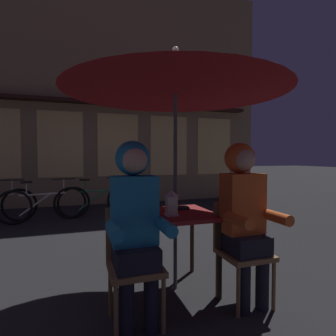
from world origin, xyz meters
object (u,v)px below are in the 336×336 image
(bicycle_third, at_px, (99,200))
(person_right_hooded, at_px, (244,206))
(cafe_table, at_px, (175,223))
(person_left_hooded, at_px, (135,214))
(bicycle_second, at_px, (43,204))
(chair_right, at_px, (240,245))
(book, at_px, (179,208))
(patio_umbrella, at_px, (175,74))
(chair_left, at_px, (134,257))
(lantern, at_px, (171,202))

(bicycle_third, bearing_deg, person_right_hooded, -76.64)
(cafe_table, bearing_deg, person_right_hooded, -41.57)
(person_left_hooded, xyz_separation_m, bicycle_third, (0.01, 3.99, -0.50))
(bicycle_second, height_order, bicycle_third, same)
(chair_right, distance_m, bicycle_third, 4.05)
(person_left_hooded, bearing_deg, chair_right, 3.39)
(person_right_hooded, xyz_separation_m, book, (-0.39, 0.59, -0.09))
(patio_umbrella, distance_m, person_left_hooded, 1.37)
(patio_umbrella, relative_size, chair_left, 2.66)
(chair_left, distance_m, chair_right, 0.96)
(lantern, bearing_deg, chair_left, -147.57)
(patio_umbrella, bearing_deg, bicycle_second, 114.54)
(lantern, relative_size, chair_left, 0.27)
(patio_umbrella, bearing_deg, cafe_table, 0.00)
(patio_umbrella, xyz_separation_m, person_left_hooded, (-0.48, -0.43, -1.21))
(chair_right, bearing_deg, book, 126.12)
(bicycle_third, relative_size, book, 8.37)
(person_right_hooded, bearing_deg, book, 123.38)
(bicycle_second, relative_size, book, 8.28)
(bicycle_third, bearing_deg, lantern, -83.97)
(patio_umbrella, height_order, person_right_hooded, patio_umbrella)
(chair_left, xyz_separation_m, person_right_hooded, (0.96, -0.06, 0.36))
(cafe_table, relative_size, person_left_hooded, 0.53)
(patio_umbrella, distance_m, person_right_hooded, 1.37)
(chair_right, bearing_deg, person_left_hooded, -176.61)
(person_left_hooded, relative_size, book, 7.00)
(lantern, relative_size, bicycle_third, 0.14)
(bicycle_second, bearing_deg, lantern, -67.27)
(chair_right, relative_size, person_left_hooded, 0.62)
(bicycle_second, bearing_deg, bicycle_third, 9.64)
(person_right_hooded, bearing_deg, cafe_table, 138.43)
(bicycle_third, height_order, book, bicycle_third)
(chair_left, distance_m, person_right_hooded, 1.03)
(chair_left, distance_m, bicycle_third, 3.93)
(cafe_table, bearing_deg, patio_umbrella, 0.00)
(chair_left, xyz_separation_m, book, (0.57, 0.53, 0.26))
(person_right_hooded, xyz_separation_m, bicycle_third, (-0.95, 3.99, -0.50))
(person_left_hooded, bearing_deg, person_right_hooded, 0.00)
(cafe_table, bearing_deg, person_left_hooded, -138.43)
(person_right_hooded, height_order, bicycle_third, person_right_hooded)
(lantern, relative_size, person_left_hooded, 0.17)
(chair_left, height_order, person_left_hooded, person_left_hooded)
(chair_left, height_order, person_right_hooded, person_right_hooded)
(bicycle_third, bearing_deg, bicycle_second, -170.36)
(chair_right, distance_m, book, 0.70)
(lantern, bearing_deg, bicycle_third, 96.03)
(bicycle_second, bearing_deg, chair_right, -61.65)
(chair_right, height_order, bicycle_third, chair_right)
(lantern, xyz_separation_m, bicycle_third, (-0.39, 3.68, -0.51))
(bicycle_third, bearing_deg, chair_left, -90.18)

